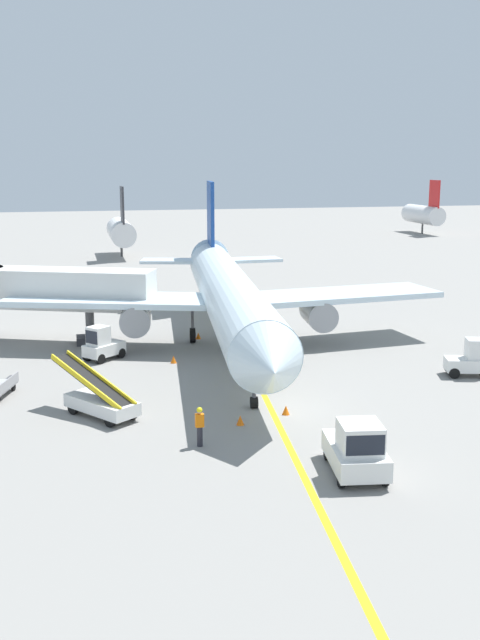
# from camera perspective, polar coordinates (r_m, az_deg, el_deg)

# --- Properties ---
(ground_plane) EXTENTS (300.00, 300.00, 0.00)m
(ground_plane) POSITION_cam_1_polar(r_m,az_deg,el_deg) (35.17, 2.87, -7.04)
(ground_plane) COLOR gray
(taxi_line_yellow) EXTENTS (9.28, 79.53, 0.01)m
(taxi_line_yellow) POSITION_cam_1_polar(r_m,az_deg,el_deg) (39.84, 1.32, -4.69)
(taxi_line_yellow) COLOR yellow
(taxi_line_yellow) RESTS_ON ground
(airliner) EXTENTS (28.43, 35.34, 10.10)m
(airliner) POSITION_cam_1_polar(r_m,az_deg,el_deg) (46.18, -0.94, 2.02)
(airliner) COLOR silver
(airliner) RESTS_ON ground
(jet_bridge) EXTENTS (12.94, 7.18, 4.85)m
(jet_bridge) POSITION_cam_1_polar(r_m,az_deg,el_deg) (49.17, -15.18, 2.37)
(jet_bridge) COLOR silver
(jet_bridge) RESTS_ON ground
(pushback_tug) EXTENTS (2.41, 3.84, 2.20)m
(pushback_tug) POSITION_cam_1_polar(r_m,az_deg,el_deg) (28.28, 9.10, -9.95)
(pushback_tug) COLOR silver
(pushback_tug) RESTS_ON ground
(baggage_tug_near_wing) EXTENTS (2.67, 2.55, 2.10)m
(baggage_tug_near_wing) POSITION_cam_1_polar(r_m,az_deg,el_deg) (44.32, -10.71, -1.92)
(baggage_tug_near_wing) COLOR silver
(baggage_tug_near_wing) RESTS_ON ground
(baggage_tug_by_cargo_door) EXTENTS (2.67, 1.93, 2.10)m
(baggage_tug_by_cargo_door) POSITION_cam_1_polar(r_m,az_deg,el_deg) (42.30, 17.55, -2.97)
(baggage_tug_by_cargo_door) COLOR silver
(baggage_tug_by_cargo_door) RESTS_ON ground
(belt_loader_forward_hold) EXTENTS (3.98, 4.77, 2.59)m
(belt_loader_forward_hold) POSITION_cam_1_polar(r_m,az_deg,el_deg) (34.71, -10.86, -6.16)
(belt_loader_forward_hold) COLOR silver
(belt_loader_forward_hold) RESTS_ON ground
(ground_crew_marshaller) EXTENTS (0.36, 0.24, 1.70)m
(ground_crew_marshaller) POSITION_cam_1_polar(r_m,az_deg,el_deg) (30.63, -3.17, -8.21)
(ground_crew_marshaller) COLOR #26262D
(ground_crew_marshaller) RESTS_ON ground
(safety_cone_nose_left) EXTENTS (0.36, 0.36, 0.44)m
(safety_cone_nose_left) POSITION_cam_1_polar(r_m,az_deg,el_deg) (43.25, -5.21, -3.08)
(safety_cone_nose_left) COLOR orange
(safety_cone_nose_left) RESTS_ON ground
(safety_cone_nose_right) EXTENTS (0.36, 0.36, 0.44)m
(safety_cone_nose_right) POSITION_cam_1_polar(r_m,az_deg,el_deg) (48.98, -3.27, -1.23)
(safety_cone_nose_right) COLOR orange
(safety_cone_nose_right) RESTS_ON ground
(safety_cone_wingtip_left) EXTENTS (0.36, 0.36, 0.44)m
(safety_cone_wingtip_left) POSITION_cam_1_polar(r_m,az_deg,el_deg) (34.55, 3.60, -7.02)
(safety_cone_wingtip_left) COLOR orange
(safety_cone_wingtip_left) RESTS_ON ground
(safety_cone_wingtip_right) EXTENTS (0.36, 0.36, 0.44)m
(safety_cone_wingtip_right) POSITION_cam_1_polar(r_m,az_deg,el_deg) (33.18, 0.02, -7.82)
(safety_cone_wingtip_right) COLOR orange
(safety_cone_wingtip_right) RESTS_ON ground
(safety_cone_tail_area) EXTENTS (0.36, 0.36, 0.44)m
(safety_cone_tail_area) POSITION_cam_1_polar(r_m,az_deg,el_deg) (33.31, 8.03, -7.87)
(safety_cone_tail_area) COLOR orange
(safety_cone_tail_area) RESTS_ON ground
(distant_aircraft_mid_right) EXTENTS (3.00, 10.10, 8.80)m
(distant_aircraft_mid_right) POSITION_cam_1_polar(r_m,az_deg,el_deg) (92.70, -9.26, 6.88)
(distant_aircraft_mid_right) COLOR silver
(distant_aircraft_mid_right) RESTS_ON ground
(distant_aircraft_far_right) EXTENTS (3.00, 10.10, 8.80)m
(distant_aircraft_far_right) POSITION_cam_1_polar(r_m,az_deg,el_deg) (125.45, 14.12, 8.03)
(distant_aircraft_far_right) COLOR silver
(distant_aircraft_far_right) RESTS_ON ground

